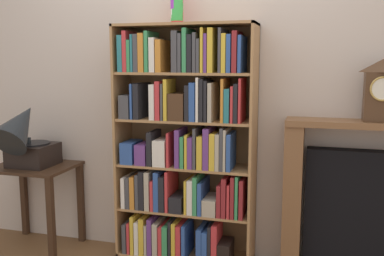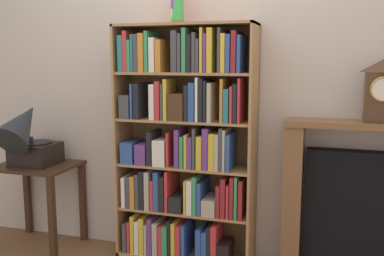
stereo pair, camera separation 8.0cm
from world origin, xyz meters
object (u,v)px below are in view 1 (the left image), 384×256
object	(u,v)px
gramophone	(25,136)
bookshelf	(183,153)
side_table_left	(35,185)
mantel_clock	(381,91)
fireplace_mantel	(367,204)
cup_stack	(177,4)

from	to	relation	value
gramophone	bookshelf	bearing A→B (deg)	8.04
side_table_left	gramophone	bearing A→B (deg)	-90.00
gramophone	mantel_clock	bearing A→B (deg)	4.80
side_table_left	fireplace_mantel	bearing A→B (deg)	3.34
gramophone	mantel_clock	distance (m)	2.47
bookshelf	fireplace_mantel	xyz separation A→B (m)	(1.23, 0.06, -0.28)
side_table_left	mantel_clock	xyz separation A→B (m)	(2.43, 0.12, 0.76)
bookshelf	mantel_clock	size ratio (longest dim) A/B	4.39
bookshelf	cup_stack	size ratio (longest dim) A/B	6.32
cup_stack	fireplace_mantel	xyz separation A→B (m)	(1.28, 0.03, -1.30)
side_table_left	gramophone	distance (m)	0.41
cup_stack	mantel_clock	xyz separation A→B (m)	(1.32, 0.01, -0.56)
bookshelf	mantel_clock	distance (m)	1.35
bookshelf	side_table_left	distance (m)	1.21
gramophone	fireplace_mantel	xyz separation A→B (m)	(2.39, 0.23, -0.37)
bookshelf	cup_stack	distance (m)	1.02
cup_stack	mantel_clock	bearing A→B (deg)	0.45
fireplace_mantel	mantel_clock	xyz separation A→B (m)	(0.04, -0.02, 0.74)
mantel_clock	fireplace_mantel	bearing A→B (deg)	149.66
side_table_left	fireplace_mantel	distance (m)	2.40
fireplace_mantel	mantel_clock	bearing A→B (deg)	-30.34
fireplace_mantel	gramophone	bearing A→B (deg)	-174.60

